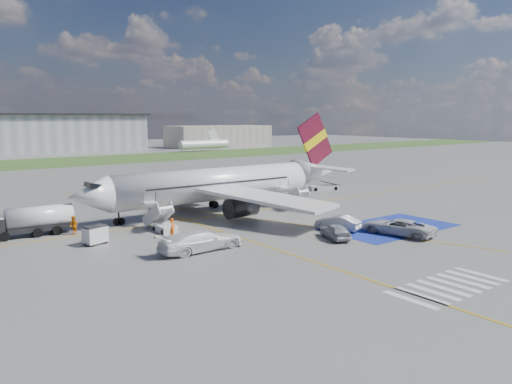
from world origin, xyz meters
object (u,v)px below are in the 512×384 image
(airliner, at_px, (225,183))
(gpu_cart, at_px, (95,236))
(fuel_tanker, at_px, (28,224))
(car_silver_b, at_px, (338,223))
(belt_loader, at_px, (324,188))
(van_white_b, at_px, (202,237))
(van_white_a, at_px, (398,224))
(car_silver_a, at_px, (335,231))

(airliner, bearing_deg, gpu_cart, -160.98)
(fuel_tanker, relative_size, car_silver_b, 1.82)
(gpu_cart, distance_m, belt_loader, 41.86)
(belt_loader, relative_size, van_white_b, 0.86)
(airliner, bearing_deg, fuel_tanker, 178.38)
(fuel_tanker, relative_size, van_white_b, 1.40)
(belt_loader, bearing_deg, gpu_cart, -144.76)
(gpu_cart, relative_size, van_white_a, 0.41)
(car_silver_b, height_order, van_white_a, van_white_a)
(van_white_b, bearing_deg, airliner, -41.28)
(gpu_cart, height_order, van_white_b, van_white_b)
(airliner, bearing_deg, van_white_a, -72.33)
(van_white_b, bearing_deg, van_white_a, -110.62)
(fuel_tanker, height_order, van_white_a, fuel_tanker)
(van_white_a, bearing_deg, van_white_b, -29.37)
(gpu_cart, xyz_separation_m, van_white_b, (6.48, -7.68, 0.41))
(gpu_cart, relative_size, car_silver_b, 0.50)
(airliner, relative_size, van_white_a, 6.68)
(car_silver_a, xyz_separation_m, van_white_a, (6.12, -2.46, 0.31))
(belt_loader, bearing_deg, airliner, -147.53)
(airliner, distance_m, car_silver_b, 16.23)
(airliner, distance_m, car_silver_a, 18.20)
(airliner, xyz_separation_m, van_white_a, (6.51, -20.45, -2.36))
(fuel_tanker, bearing_deg, van_white_a, -33.24)
(car_silver_b, bearing_deg, van_white_b, -26.54)
(fuel_tanker, xyz_separation_m, van_white_b, (10.49, -14.61, -0.02))
(fuel_tanker, distance_m, van_white_b, 17.98)
(fuel_tanker, bearing_deg, belt_loader, 8.72)
(car_silver_a, bearing_deg, gpu_cart, -8.95)
(airliner, height_order, van_white_b, airliner)
(airliner, xyz_separation_m, van_white_b, (-11.79, -13.98, -2.23))
(fuel_tanker, xyz_separation_m, belt_loader, (44.28, 4.46, -0.81))
(van_white_a, relative_size, van_white_b, 0.93)
(car_silver_a, relative_size, van_white_b, 0.72)
(gpu_cart, distance_m, car_silver_b, 23.38)
(fuel_tanker, relative_size, belt_loader, 1.63)
(car_silver_a, relative_size, car_silver_b, 0.93)
(gpu_cart, bearing_deg, car_silver_a, -48.34)
(car_silver_a, height_order, car_silver_b, car_silver_b)
(airliner, relative_size, belt_loader, 7.21)
(airliner, relative_size, van_white_b, 6.20)
(van_white_b, bearing_deg, fuel_tanker, 34.54)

